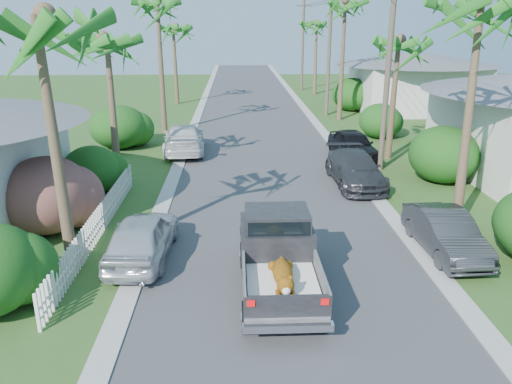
{
  "coord_description": "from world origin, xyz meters",
  "views": [
    {
      "loc": [
        -1.4,
        -10.1,
        6.81
      ],
      "look_at": [
        -0.75,
        5.73,
        1.4
      ],
      "focal_mm": 35.0,
      "sensor_mm": 36.0,
      "label": 1
    }
  ],
  "objects_px": {
    "palm_l_d": "(173,27)",
    "palm_l_a": "(38,17)",
    "utility_pole_b": "(388,73)",
    "utility_pole_c": "(329,53)",
    "pickup_truck": "(277,250)",
    "parked_car_ln": "(142,237)",
    "parked_car_rm": "(355,169)",
    "palm_l_c": "(157,3)",
    "parked_car_rn": "(445,233)",
    "palm_r_d": "(317,23)",
    "house_right_far": "(415,84)",
    "parked_car_lf": "(184,139)",
    "palm_r_c": "(345,2)",
    "parked_car_rf": "(353,145)",
    "palm_r_a": "(484,1)",
    "palm_r_b": "(398,41)",
    "palm_l_b": "(106,39)",
    "utility_pole_d": "(303,45)"
  },
  "relations": [
    {
      "from": "parked_car_rn",
      "to": "palm_l_b",
      "type": "xyz_separation_m",
      "value": [
        -11.8,
        8.25,
        5.49
      ]
    },
    {
      "from": "parked_car_rn",
      "to": "palm_r_d",
      "type": "relative_size",
      "value": 0.5
    },
    {
      "from": "palm_l_c",
      "to": "palm_r_a",
      "type": "xyz_separation_m",
      "value": [
        12.3,
        -16.0,
        -0.49
      ]
    },
    {
      "from": "palm_l_d",
      "to": "utility_pole_d",
      "type": "height_order",
      "value": "utility_pole_d"
    },
    {
      "from": "parked_car_rn",
      "to": "parked_car_rf",
      "type": "bearing_deg",
      "value": 89.63
    },
    {
      "from": "palm_r_a",
      "to": "utility_pole_d",
      "type": "xyz_separation_m",
      "value": [
        -0.7,
        37.0,
        -2.82
      ]
    },
    {
      "from": "pickup_truck",
      "to": "parked_car_rf",
      "type": "distance_m",
      "value": 13.93
    },
    {
      "from": "palm_l_b",
      "to": "palm_r_d",
      "type": "xyz_separation_m",
      "value": [
        13.3,
        28.0,
        0.59
      ]
    },
    {
      "from": "utility_pole_b",
      "to": "pickup_truck",
      "type": "bearing_deg",
      "value": -118.35
    },
    {
      "from": "pickup_truck",
      "to": "utility_pole_b",
      "type": "relative_size",
      "value": 0.57
    },
    {
      "from": "utility_pole_b",
      "to": "utility_pole_c",
      "type": "relative_size",
      "value": 1.0
    },
    {
      "from": "parked_car_rf",
      "to": "palm_r_c",
      "type": "xyz_separation_m",
      "value": [
        1.5,
        11.0,
        7.37
      ]
    },
    {
      "from": "pickup_truck",
      "to": "parked_car_ln",
      "type": "bearing_deg",
      "value": 156.53
    },
    {
      "from": "palm_l_d",
      "to": "palm_l_a",
      "type": "bearing_deg",
      "value": -89.45
    },
    {
      "from": "parked_car_lf",
      "to": "utility_pole_d",
      "type": "height_order",
      "value": "utility_pole_d"
    },
    {
      "from": "parked_car_rf",
      "to": "utility_pole_c",
      "type": "height_order",
      "value": "utility_pole_c"
    },
    {
      "from": "palm_r_a",
      "to": "parked_car_ln",
      "type": "bearing_deg",
      "value": -167.77
    },
    {
      "from": "utility_pole_b",
      "to": "palm_r_c",
      "type": "bearing_deg",
      "value": 87.36
    },
    {
      "from": "utility_pole_d",
      "to": "palm_l_c",
      "type": "bearing_deg",
      "value": -118.92
    },
    {
      "from": "palm_r_b",
      "to": "utility_pole_d",
      "type": "height_order",
      "value": "utility_pole_d"
    },
    {
      "from": "house_right_far",
      "to": "utility_pole_b",
      "type": "relative_size",
      "value": 1.0
    },
    {
      "from": "palm_l_c",
      "to": "parked_car_lf",
      "type": "bearing_deg",
      "value": -71.46
    },
    {
      "from": "parked_car_rn",
      "to": "utility_pole_c",
      "type": "xyz_separation_m",
      "value": [
        0.6,
        24.25,
        3.95
      ]
    },
    {
      "from": "utility_pole_c",
      "to": "house_right_far",
      "type": "bearing_deg",
      "value": 15.12
    },
    {
      "from": "parked_car_rm",
      "to": "palm_l_c",
      "type": "distance_m",
      "value": 16.63
    },
    {
      "from": "palm_l_c",
      "to": "house_right_far",
      "type": "xyz_separation_m",
      "value": [
        19.0,
        8.0,
        -5.79
      ]
    },
    {
      "from": "palm_l_c",
      "to": "palm_l_d",
      "type": "relative_size",
      "value": 1.19
    },
    {
      "from": "parked_car_ln",
      "to": "utility_pole_b",
      "type": "relative_size",
      "value": 0.46
    },
    {
      "from": "parked_car_rm",
      "to": "utility_pole_c",
      "type": "relative_size",
      "value": 0.53
    },
    {
      "from": "palm_l_b",
      "to": "parked_car_ln",
      "type": "bearing_deg",
      "value": -72.89
    },
    {
      "from": "palm_l_a",
      "to": "palm_l_d",
      "type": "height_order",
      "value": "palm_l_a"
    },
    {
      "from": "parked_car_lf",
      "to": "utility_pole_b",
      "type": "bearing_deg",
      "value": 154.78
    },
    {
      "from": "house_right_far",
      "to": "utility_pole_b",
      "type": "xyz_separation_m",
      "value": [
        -7.4,
        -17.0,
        2.48
      ]
    },
    {
      "from": "palm_l_d",
      "to": "palm_r_d",
      "type": "bearing_deg",
      "value": 24.78
    },
    {
      "from": "palm_r_b",
      "to": "palm_r_c",
      "type": "height_order",
      "value": "palm_r_c"
    },
    {
      "from": "pickup_truck",
      "to": "palm_l_a",
      "type": "relative_size",
      "value": 0.62
    },
    {
      "from": "palm_l_b",
      "to": "house_right_far",
      "type": "distance_m",
      "value": 27.06
    },
    {
      "from": "palm_l_d",
      "to": "palm_l_c",
      "type": "bearing_deg",
      "value": -87.61
    },
    {
      "from": "parked_car_rn",
      "to": "utility_pole_b",
      "type": "relative_size",
      "value": 0.44
    },
    {
      "from": "palm_r_a",
      "to": "house_right_far",
      "type": "height_order",
      "value": "palm_r_a"
    },
    {
      "from": "palm_r_d",
      "to": "palm_r_b",
      "type": "bearing_deg",
      "value": -89.77
    },
    {
      "from": "palm_l_a",
      "to": "palm_l_b",
      "type": "xyz_separation_m",
      "value": [
        -0.6,
        9.0,
        -0.79
      ]
    },
    {
      "from": "parked_car_lf",
      "to": "palm_r_a",
      "type": "relative_size",
      "value": 0.61
    },
    {
      "from": "parked_car_lf",
      "to": "palm_l_d",
      "type": "relative_size",
      "value": 0.68
    },
    {
      "from": "palm_l_d",
      "to": "utility_pole_c",
      "type": "distance_m",
      "value": 13.63
    },
    {
      "from": "pickup_truck",
      "to": "parked_car_rm",
      "type": "xyz_separation_m",
      "value": [
        4.13,
        8.66,
        -0.31
      ]
    },
    {
      "from": "palm_l_b",
      "to": "utility_pole_b",
      "type": "height_order",
      "value": "utility_pole_b"
    },
    {
      "from": "parked_car_rf",
      "to": "palm_r_b",
      "type": "bearing_deg",
      "value": -6.91
    },
    {
      "from": "palm_l_a",
      "to": "parked_car_lf",
      "type": "bearing_deg",
      "value": 81.89
    },
    {
      "from": "palm_l_b",
      "to": "palm_r_a",
      "type": "xyz_separation_m",
      "value": [
        13.1,
        -6.0,
        1.28
      ]
    }
  ]
}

